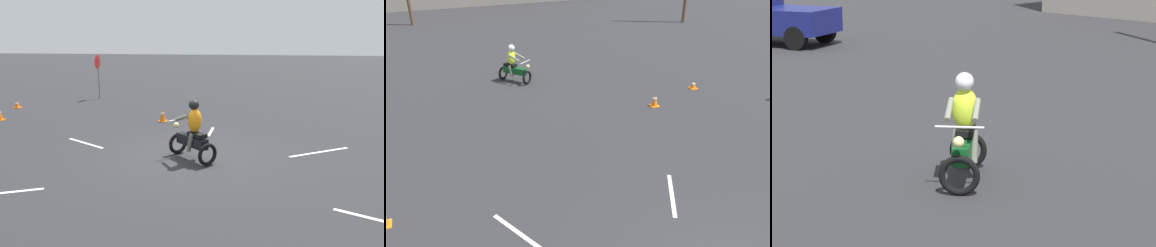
% 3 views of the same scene
% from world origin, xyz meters
% --- Properties ---
extents(motorcycle_rider_background, '(1.34, 1.47, 1.66)m').
position_xyz_m(motorcycle_rider_background, '(-0.80, 12.87, 0.73)').
color(motorcycle_rider_background, black).
rests_on(motorcycle_rider_background, ground).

